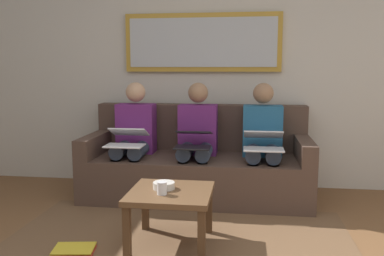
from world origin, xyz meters
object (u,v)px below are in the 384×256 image
at_px(cup, 162,188).
at_px(bowl, 164,185).
at_px(framed_mirror, 202,43).
at_px(laptop_silver, 263,141).
at_px(coffee_table, 171,199).
at_px(person_middle, 197,137).
at_px(laptop_black, 194,139).
at_px(laptop_white, 127,138).
at_px(magazine_stack, 74,249).
at_px(person_left, 263,139).
at_px(person_right, 134,136).
at_px(couch, 198,165).

xyz_separation_m(cup, bowl, (0.01, -0.13, -0.02)).
xyz_separation_m(framed_mirror, laptop_silver, (-0.64, 0.69, -0.92)).
distance_m(coffee_table, bowl, 0.11).
bearing_deg(person_middle, laptop_black, 90.00).
bearing_deg(laptop_white, magazine_stack, 87.03).
bearing_deg(cup, laptop_black, -95.11).
distance_m(laptop_silver, laptop_black, 0.64).
bearing_deg(bowl, person_left, -123.85).
bearing_deg(laptop_black, bowl, 83.16).
relative_size(coffee_table, laptop_black, 1.63).
relative_size(framed_mirror, cup, 18.49).
distance_m(framed_mirror, magazine_stack, 2.48).
distance_m(bowl, person_right, 1.24).
bearing_deg(magazine_stack, laptop_white, -92.97).
height_order(person_right, laptop_white, person_right).
height_order(couch, framed_mirror, framed_mirror).
xyz_separation_m(person_middle, laptop_white, (0.64, 0.23, 0.02)).
xyz_separation_m(bowl, magazine_stack, (0.60, 0.26, -0.41)).
distance_m(framed_mirror, person_middle, 1.05).
bearing_deg(bowl, person_middle, -95.36).
bearing_deg(person_right, laptop_black, 159.24).
relative_size(person_middle, laptop_white, 3.11).
relative_size(couch, person_right, 1.93).
bearing_deg(laptop_white, person_right, -90.00).
bearing_deg(magazine_stack, person_right, -92.47).
xyz_separation_m(laptop_black, magazine_stack, (0.70, 1.13, -0.61)).
bearing_deg(bowl, cup, 96.16).
distance_m(person_left, laptop_silver, 0.23).
height_order(framed_mirror, magazine_stack, framed_mirror).
height_order(bowl, laptop_black, laptop_black).
distance_m(bowl, laptop_silver, 1.17).
bearing_deg(couch, laptop_white, 25.24).
distance_m(coffee_table, person_middle, 1.18).
distance_m(coffee_table, magazine_stack, 0.76).
bearing_deg(person_left, cup, 59.61).
relative_size(laptop_silver, laptop_black, 1.03).
xyz_separation_m(couch, coffee_table, (0.05, 1.22, 0.03)).
bearing_deg(person_left, laptop_black, 20.76).
bearing_deg(coffee_table, laptop_black, -92.94).
distance_m(cup, person_middle, 1.26).
bearing_deg(framed_mirror, person_middle, 90.00).
height_order(framed_mirror, bowl, framed_mirror).
height_order(couch, bowl, couch).
relative_size(couch, person_left, 1.93).
height_order(person_left, magazine_stack, person_left).
height_order(couch, person_left, person_left).
height_order(framed_mirror, laptop_white, framed_mirror).
bearing_deg(framed_mirror, magazine_stack, 69.07).
bearing_deg(couch, laptop_black, 90.00).
relative_size(bowl, laptop_black, 0.44).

